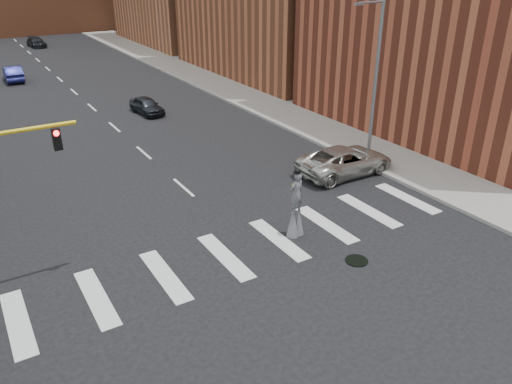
{
  "coord_description": "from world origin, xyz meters",
  "views": [
    {
      "loc": [
        -9.07,
        -14.16,
        10.86
      ],
      "look_at": [
        1.06,
        2.47,
        1.7
      ],
      "focal_mm": 35.0,
      "sensor_mm": 36.0,
      "label": 1
    }
  ],
  "objects": [
    {
      "name": "sidewalk_right",
      "position": [
        12.5,
        25.0,
        0.09
      ],
      "size": [
        5.0,
        90.0,
        0.18
      ],
      "primitive_type": "cube",
      "color": "gray",
      "rests_on": "ground"
    },
    {
      "name": "manhole",
      "position": [
        3.0,
        -2.0,
        0.02
      ],
      "size": [
        0.9,
        0.9,
        0.04
      ],
      "primitive_type": "cylinder",
      "color": "black",
      "rests_on": "ground"
    },
    {
      "name": "ground_plane",
      "position": [
        0.0,
        0.0,
        0.0
      ],
      "size": [
        160.0,
        160.0,
        0.0
      ],
      "primitive_type": "plane",
      "color": "black",
      "rests_on": "ground"
    },
    {
      "name": "car_far",
      "position": [
        1.66,
        60.08,
        0.63
      ],
      "size": [
        2.17,
        4.47,
        1.25
      ],
      "primitive_type": "imported",
      "rotation": [
        0.0,
        0.0,
        0.1
      ],
      "color": "black",
      "rests_on": "ground"
    },
    {
      "name": "car_mid",
      "position": [
        -3.92,
        39.46,
        0.73
      ],
      "size": [
        1.65,
        4.48,
        1.46
      ],
      "primitive_type": "imported",
      "rotation": [
        0.0,
        0.0,
        3.12
      ],
      "color": "navy",
      "rests_on": "ground"
    },
    {
      "name": "suv_crossing",
      "position": [
        8.38,
        5.06,
        0.77
      ],
      "size": [
        5.58,
        2.58,
        1.55
      ],
      "primitive_type": "imported",
      "rotation": [
        0.0,
        0.0,
        1.57
      ],
      "color": "#B6B4AC",
      "rests_on": "ground"
    },
    {
      "name": "car_near",
      "position": [
        3.18,
        22.0,
        0.64
      ],
      "size": [
        1.9,
        3.87,
        1.27
      ],
      "primitive_type": "imported",
      "rotation": [
        0.0,
        0.0,
        0.11
      ],
      "color": "black",
      "rests_on": "ground"
    },
    {
      "name": "stilt_performer",
      "position": [
        2.12,
        0.97,
        1.26
      ],
      "size": [
        0.84,
        0.57,
        3.1
      ],
      "rotation": [
        0.0,
        0.0,
        3.3
      ],
      "color": "#311F13",
      "rests_on": "ground"
    },
    {
      "name": "streetlight",
      "position": [
        10.9,
        6.0,
        4.9
      ],
      "size": [
        2.05,
        0.2,
        9.0
      ],
      "color": "slate",
      "rests_on": "ground"
    }
  ]
}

